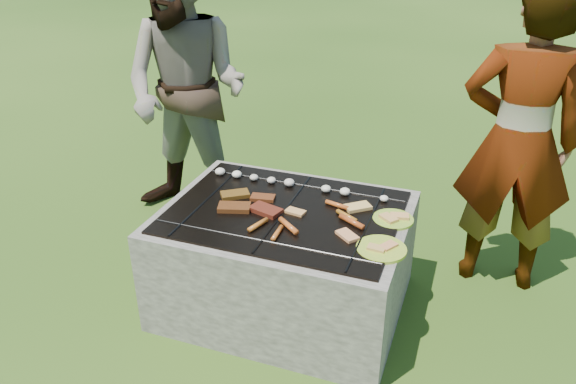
# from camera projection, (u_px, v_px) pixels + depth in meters

# --- Properties ---
(lawn) EXTENTS (60.00, 60.00, 0.00)m
(lawn) POSITION_uv_depth(u_px,v_px,m) (285.00, 302.00, 3.28)
(lawn) COLOR #214110
(lawn) RESTS_ON ground
(fire_pit) EXTENTS (1.30, 1.00, 0.62)m
(fire_pit) POSITION_uv_depth(u_px,v_px,m) (285.00, 262.00, 3.15)
(fire_pit) COLOR #A59F93
(fire_pit) RESTS_ON ground
(mushrooms) EXTENTS (1.05, 0.06, 0.04)m
(mushrooms) POSITION_uv_depth(u_px,v_px,m) (284.00, 182.00, 3.26)
(mushrooms) COLOR silver
(mushrooms) RESTS_ON fire_pit
(pork_slabs) EXTENTS (0.41, 0.29, 0.03)m
(pork_slabs) POSITION_uv_depth(u_px,v_px,m) (248.00, 204.00, 3.04)
(pork_slabs) COLOR #99651B
(pork_slabs) RESTS_ON fire_pit
(sausages) EXTENTS (0.55, 0.48, 0.03)m
(sausages) POSITION_uv_depth(u_px,v_px,m) (312.00, 221.00, 2.87)
(sausages) COLOR #EA5026
(sausages) RESTS_ON fire_pit
(bread_on_grate) EXTENTS (0.44, 0.44, 0.02)m
(bread_on_grate) POSITION_uv_depth(u_px,v_px,m) (342.00, 216.00, 2.93)
(bread_on_grate) COLOR tan
(bread_on_grate) RESTS_ON fire_pit
(plate_far) EXTENTS (0.25, 0.25, 0.03)m
(plate_far) POSITION_uv_depth(u_px,v_px,m) (393.00, 219.00, 2.92)
(plate_far) COLOR yellow
(plate_far) RESTS_ON fire_pit
(plate_near) EXTENTS (0.26, 0.26, 0.03)m
(plate_near) POSITION_uv_depth(u_px,v_px,m) (381.00, 249.00, 2.67)
(plate_near) COLOR yellow
(plate_near) RESTS_ON fire_pit
(cook) EXTENTS (0.68, 0.47, 1.80)m
(cook) POSITION_uv_depth(u_px,v_px,m) (518.00, 142.00, 3.10)
(cook) COLOR gray
(cook) RESTS_ON ground
(bystander) EXTENTS (0.94, 0.75, 1.88)m
(bystander) POSITION_uv_depth(u_px,v_px,m) (186.00, 90.00, 3.82)
(bystander) COLOR gray
(bystander) RESTS_ON ground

